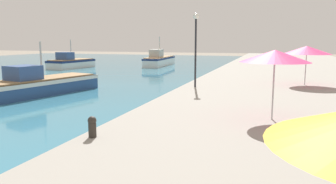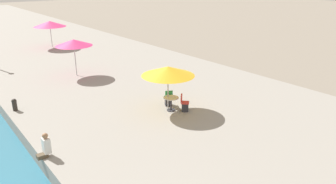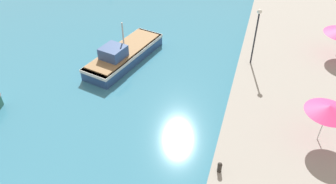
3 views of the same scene
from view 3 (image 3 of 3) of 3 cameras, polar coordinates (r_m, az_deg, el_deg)
The scene contains 5 objects.
quay_promenade at distance 39.26m, azimuth 26.39°, elevation 11.95°, with size 16.00×90.00×0.72m.
fishing_boat_mid at distance 27.70m, azimuth -7.71°, elevation 6.50°, with size 4.28×8.52×3.53m.
cafe_umbrella_white at distance 20.21m, azimuth 26.21°, elevation -2.67°, with size 2.55×2.55×2.58m.
mooring_bollard at distance 18.09m, azimuth 8.98°, elevation -12.76°, with size 0.26×0.26×0.65m.
lamppost at distance 25.72m, azimuth 15.19°, elevation 10.75°, with size 0.36×0.36×4.56m.
Camera 3 is at (1.21, 1.15, 14.85)m, focal length 35.00 mm.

